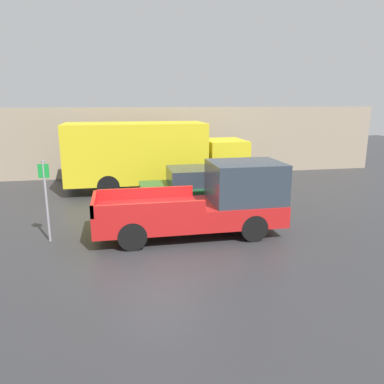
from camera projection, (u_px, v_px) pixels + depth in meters
ground_plane at (157, 243)px, 10.97m from camera, size 60.00×60.00×0.00m
building_wall at (137, 142)px, 20.21m from camera, size 28.00×0.15×3.71m
pickup_truck at (210, 202)px, 11.48m from camera, size 5.71×2.00×2.23m
car at (197, 187)px, 14.40m from camera, size 4.25×2.02×1.56m
delivery_truck at (151, 154)px, 17.22m from camera, size 8.23×2.53×3.08m
parking_sign at (46, 197)px, 10.76m from camera, size 0.30×0.07×2.42m
newspaper_box at (73, 169)px, 19.57m from camera, size 0.45×0.40×1.11m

